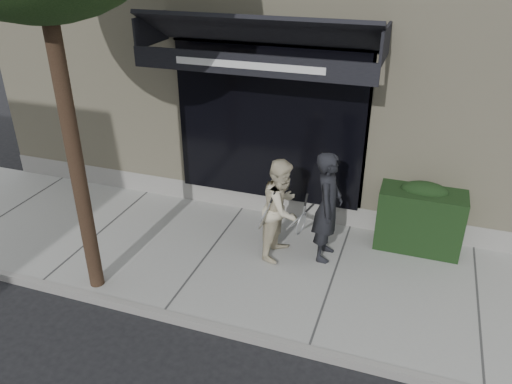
% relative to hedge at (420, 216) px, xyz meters
% --- Properties ---
extents(ground, '(80.00, 80.00, 0.00)m').
position_rel_hedge_xyz_m(ground, '(-1.10, -1.25, -0.66)').
color(ground, black).
rests_on(ground, ground).
extents(sidewalk, '(20.00, 3.00, 0.12)m').
position_rel_hedge_xyz_m(sidewalk, '(-1.10, -1.25, -0.60)').
color(sidewalk, gray).
rests_on(sidewalk, ground).
extents(curb, '(20.00, 0.10, 0.14)m').
position_rel_hedge_xyz_m(curb, '(-1.10, -2.80, -0.59)').
color(curb, gray).
rests_on(curb, ground).
extents(building_facade, '(14.30, 8.04, 5.64)m').
position_rel_hedge_xyz_m(building_facade, '(-1.11, 3.71, 2.08)').
color(building_facade, beige).
rests_on(building_facade, ground).
extents(hedge, '(1.30, 0.70, 1.14)m').
position_rel_hedge_xyz_m(hedge, '(0.00, 0.00, 0.00)').
color(hedge, black).
rests_on(hedge, sidewalk).
extents(pedestrian_front, '(0.79, 0.83, 1.75)m').
position_rel_hedge_xyz_m(pedestrian_front, '(-1.35, -0.78, 0.33)').
color(pedestrian_front, black).
rests_on(pedestrian_front, sidewalk).
extents(pedestrian_back, '(0.70, 0.85, 1.61)m').
position_rel_hedge_xyz_m(pedestrian_back, '(-2.01, -0.93, 0.26)').
color(pedestrian_back, beige).
rests_on(pedestrian_back, sidewalk).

